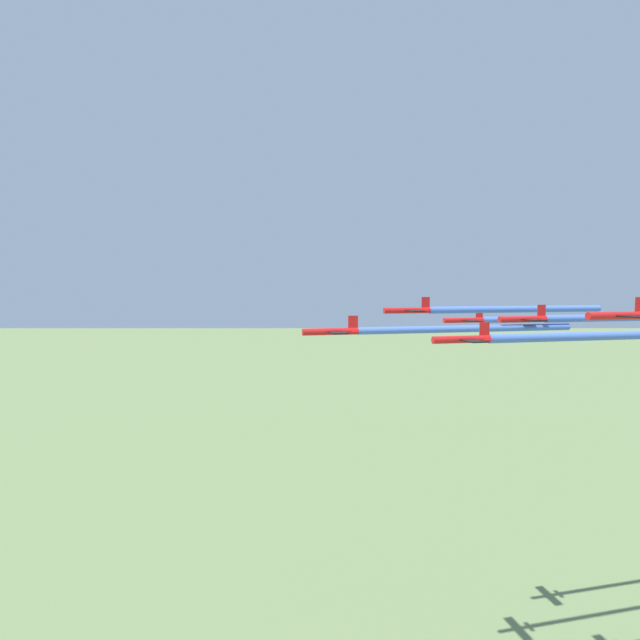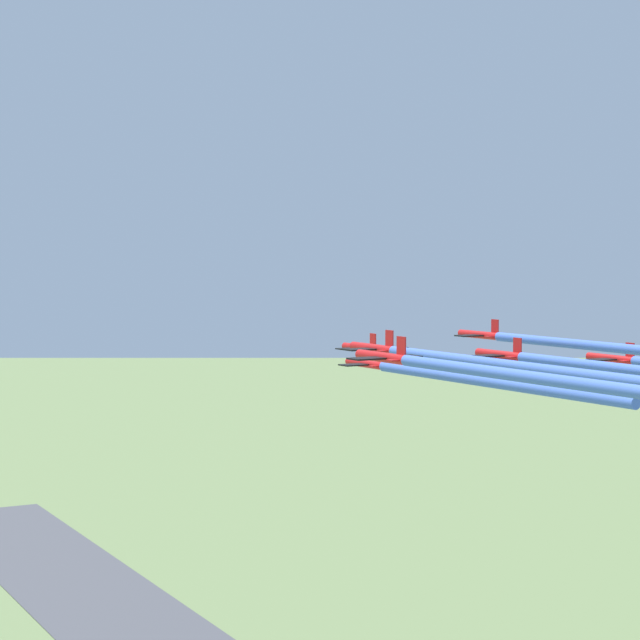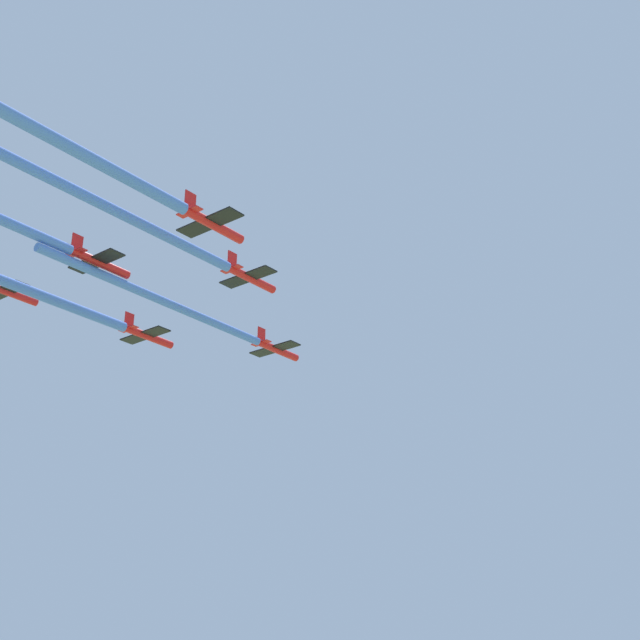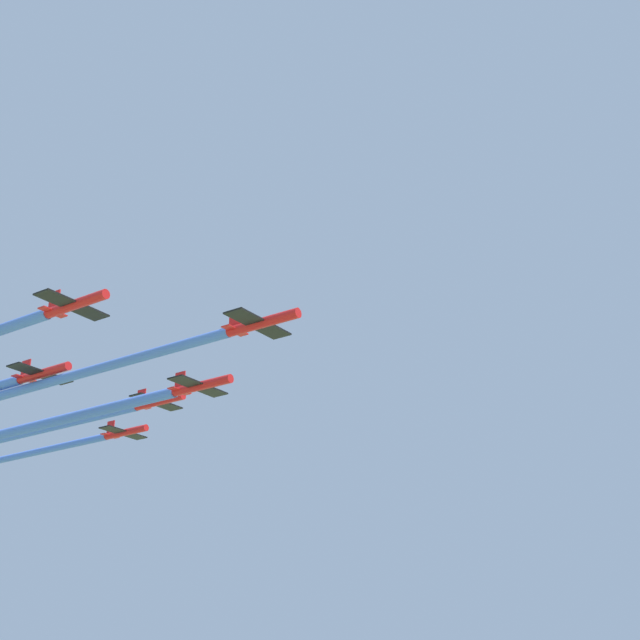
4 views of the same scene
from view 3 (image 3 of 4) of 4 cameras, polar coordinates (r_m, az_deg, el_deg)
jet_0 at (r=133.79m, az=-2.85°, el=-1.87°), size 8.14×8.28×2.97m
jet_1 at (r=129.27m, az=-11.06°, el=-0.98°), size 8.14×8.28×2.97m
jet_2 at (r=117.34m, az=-4.56°, el=2.73°), size 8.14×8.28×2.97m
jet_3 at (r=129.23m, az=-19.42°, el=1.75°), size 8.14×8.28×2.97m
jet_4 at (r=113.51m, az=-14.04°, el=3.64°), size 8.14×8.28×2.97m
jet_5 at (r=99.36m, az=-6.98°, el=6.17°), size 8.14×8.28×2.97m
smoke_trail_0 at (r=118.73m, az=-10.19°, el=1.28°), size 22.45×32.16×1.14m
smoke_trail_2 at (r=104.09m, az=-12.96°, el=6.82°), size 21.61×30.84×1.27m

